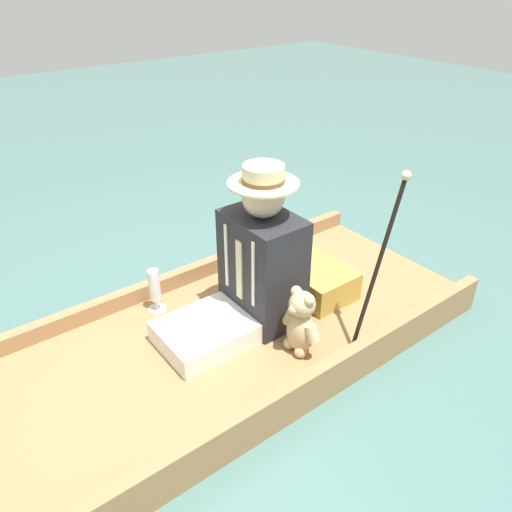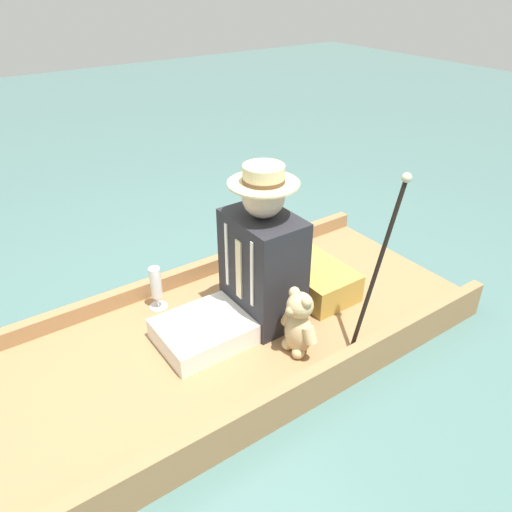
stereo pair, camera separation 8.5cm
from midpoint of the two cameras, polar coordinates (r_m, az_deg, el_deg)
ground_plane at (r=2.63m, az=-3.02°, el=-10.08°), size 16.00×16.00×0.00m
punt_boat at (r=2.59m, az=-3.06°, el=-9.04°), size 1.11×2.49×0.20m
seat_cushion at (r=2.79m, az=5.74°, el=-2.59°), size 0.44×0.31×0.16m
seated_person at (r=2.44m, az=-1.43°, el=-1.61°), size 0.40×0.73×0.83m
teddy_bear at (r=2.34m, az=4.08°, el=-7.66°), size 0.24×0.14×0.34m
wine_glass at (r=2.66m, az=-12.43°, el=-3.50°), size 0.10×0.10×0.24m
walking_cane at (r=2.27m, az=13.24°, el=0.61°), size 0.04×0.24×0.86m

